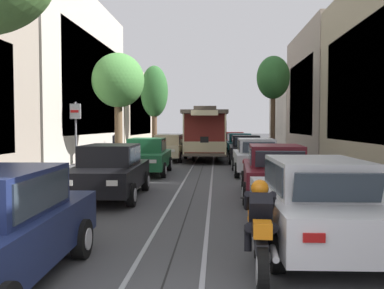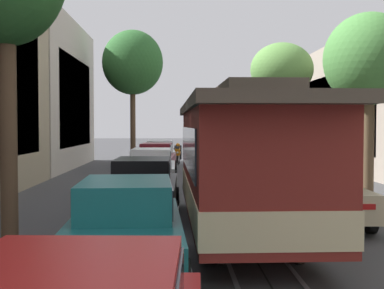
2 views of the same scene
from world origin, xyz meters
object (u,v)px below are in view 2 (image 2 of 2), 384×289
Objects in this scene: street_tree_kerb_left_second at (368,62)px; cable_car_trolley at (243,163)px; parked_car_navy_near_left at (234,151)px; street_tree_kerb_left_near at (282,71)px; motorcycle_with_rider at (178,154)px; parked_car_white_mid_right at (151,169)px; parked_car_black_fourth_right at (143,187)px; parked_car_beige_fourth_left at (319,191)px; parked_car_white_near_right at (160,153)px; parked_car_maroon_second_right at (156,159)px; parked_car_black_second_left at (253,158)px; parked_car_green_mid_left at (274,168)px; street_sign_post at (282,139)px; fire_hydrant at (268,161)px; street_tree_kerb_right_near at (133,63)px; parked_car_teal_fifth_right at (126,228)px.

street_tree_kerb_left_second is 0.66× the size of cable_car_trolley.
parked_car_navy_near_left is 0.61× the size of street_tree_kerb_left_near.
street_tree_kerb_left_second is at bearing 110.44° from motorcycle_with_rider.
cable_car_trolley is (-2.43, 8.43, 0.86)m from parked_car_white_mid_right.
parked_car_beige_fourth_left is at bearing 167.51° from parked_car_black_fourth_right.
motorcycle_with_rider is at bearing -127.99° from parked_car_white_near_right.
parked_car_maroon_second_right is 2.22× the size of motorcycle_with_rider.
parked_car_black_second_left is 5.99m from parked_car_green_mid_left.
parked_car_white_near_right is at bearing -41.43° from street_sign_post.
street_tree_kerb_right_near is at bearing -21.55° from fire_hydrant.
street_tree_kerb_right_near reaches higher than parked_car_white_mid_right.
parked_car_teal_fifth_right is at bearing 73.34° from fire_hydrant.
motorcycle_with_rider is at bearing -57.91° from parked_car_black_second_left.
parked_car_navy_near_left is 12.85m from parked_car_green_mid_left.
parked_car_green_mid_left and parked_car_white_mid_right have the same top height.
parked_car_beige_fourth_left is (0.10, 19.61, 0.00)m from parked_car_navy_near_left.
street_sign_post is at bearing 137.04° from street_tree_kerb_right_near.
parked_car_black_fourth_right is (4.68, 18.60, 0.00)m from parked_car_navy_near_left.
street_tree_kerb_left_near is at bearing 158.69° from street_tree_kerb_right_near.
street_tree_kerb_left_near is (-6.98, -14.92, 4.82)m from parked_car_black_fourth_right.
cable_car_trolley reaches higher than parked_car_white_mid_right.
parked_car_navy_near_left is at bearing -123.68° from parked_car_maroon_second_right.
parked_car_teal_fifth_right is at bearing 67.30° from parked_car_green_mid_left.
street_tree_kerb_left_near is (-2.22, -9.17, 4.82)m from parked_car_green_mid_left.
parked_car_beige_fourth_left is at bearing 88.80° from parked_car_black_second_left.
cable_car_trolley reaches higher than parked_car_black_second_left.
street_tree_kerb_left_second is (-2.20, 3.83, 3.70)m from parked_car_green_mid_left.
motorcycle_with_rider is at bearing -92.35° from parked_car_teal_fifth_right.
motorcycle_with_rider is (-1.11, -6.37, -0.15)m from parked_car_maroon_second_right.
street_tree_kerb_left_second is at bearing -129.03° from parked_car_beige_fourth_left.
parked_car_navy_near_left is 1.01× the size of parked_car_black_fourth_right.
street_sign_post reaches higher than parked_car_teal_fifth_right.
parked_car_white_near_right is at bearing -89.76° from parked_car_black_fourth_right.
parked_car_navy_near_left and parked_car_white_mid_right have the same top height.
parked_car_black_second_left is 3.73m from fire_hydrant.
parked_car_maroon_second_right is 0.73× the size of street_tree_kerb_left_second.
cable_car_trolley is at bearing 99.86° from parked_car_maroon_second_right.
parked_car_beige_fourth_left is 21.18m from street_tree_kerb_right_near.
parked_car_teal_fifth_right is 3.66m from cable_car_trolley.
street_tree_kerb_right_near is (8.80, -16.44, 1.94)m from street_tree_kerb_left_second.
fire_hydrant is (-6.25, -15.17, -0.38)m from parked_car_black_fourth_right.
street_tree_kerb_left_second is 2.07× the size of street_sign_post.
street_tree_kerb_left_second is (-2.38, -2.93, 3.70)m from parked_car_beige_fourth_left.
parked_car_black_second_left is 1.01× the size of parked_car_white_mid_right.
parked_car_white_near_right is 2.21× the size of motorcycle_with_rider.
fire_hydrant is at bearing -149.56° from parked_car_maroon_second_right.
parked_car_maroon_second_right is 16.89m from parked_car_teal_fifth_right.
street_tree_kerb_left_near is (-2.30, 3.68, 4.82)m from parked_car_navy_near_left.
parked_car_green_mid_left is (-0.08, 12.85, 0.00)m from parked_car_navy_near_left.
street_sign_post reaches higher than parked_car_maroon_second_right.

